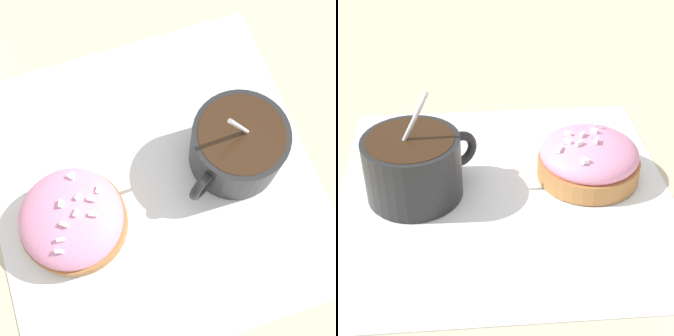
# 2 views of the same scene
# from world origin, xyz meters

# --- Properties ---
(ground_plane) EXTENTS (3.00, 3.00, 0.00)m
(ground_plane) POSITION_xyz_m (0.00, 0.00, 0.00)
(ground_plane) COLOR #C6B793
(paper_napkin) EXTENTS (0.34, 0.35, 0.00)m
(paper_napkin) POSITION_xyz_m (0.00, 0.00, 0.00)
(paper_napkin) COLOR white
(paper_napkin) RESTS_ON ground_plane
(coffee_cup) EXTENTS (0.11, 0.09, 0.10)m
(coffee_cup) POSITION_xyz_m (0.08, -0.01, 0.04)
(coffee_cup) COLOR black
(coffee_cup) RESTS_ON paper_napkin
(frosted_pastry) EXTENTS (0.10, 0.10, 0.05)m
(frosted_pastry) POSITION_xyz_m (-0.08, -0.01, 0.02)
(frosted_pastry) COLOR #B2753D
(frosted_pastry) RESTS_ON paper_napkin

